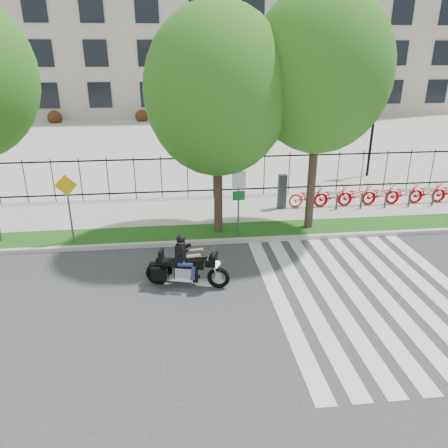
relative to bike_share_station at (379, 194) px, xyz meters
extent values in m
plane|color=#353437|center=(-8.40, -7.20, -0.62)|extent=(120.00, 120.00, 0.00)
cube|color=#B6B4AB|center=(-8.40, -3.10, -0.54)|extent=(60.00, 0.20, 0.15)
cube|color=#1D5515|center=(-8.40, -2.25, -0.54)|extent=(60.00, 1.50, 0.15)
cube|color=#A9A59E|center=(-8.40, 0.25, -0.54)|extent=(60.00, 3.50, 0.15)
cube|color=#A9A59E|center=(-8.40, 17.80, -0.57)|extent=(80.00, 34.00, 0.10)
cube|color=#A79987|center=(-8.40, 37.80, 9.38)|extent=(60.00, 20.00, 20.00)
cylinder|color=black|center=(1.60, 4.80, 1.38)|extent=(0.14, 0.14, 4.00)
cylinder|color=black|center=(1.60, 4.80, 3.28)|extent=(0.06, 0.70, 0.70)
sphere|color=white|center=(1.25, 4.80, 3.38)|extent=(0.36, 0.36, 0.36)
sphere|color=white|center=(1.95, 4.80, 3.38)|extent=(0.36, 0.36, 0.36)
cylinder|color=#37251E|center=(-7.43, -2.25, 1.34)|extent=(0.32, 0.32, 3.61)
ellipsoid|color=#205E15|center=(-7.43, -2.25, 4.65)|extent=(5.02, 5.02, 5.78)
cylinder|color=#37251E|center=(-3.89, -2.25, 1.68)|extent=(0.32, 0.32, 4.29)
ellipsoid|color=#205E15|center=(-3.89, -2.25, 5.29)|extent=(4.92, 4.92, 5.65)
cube|color=#2D2D33|center=(-4.42, 0.00, 0.28)|extent=(0.35, 0.25, 1.50)
imported|color=#C20003|center=(-3.22, 0.00, 0.00)|extent=(1.76, 0.61, 0.93)
cylinder|color=#2D2D33|center=(-3.22, -0.50, -0.12)|extent=(0.08, 0.08, 0.70)
imported|color=#C20003|center=(-2.12, 0.00, 0.00)|extent=(1.76, 0.61, 0.93)
cylinder|color=#2D2D33|center=(-2.12, -0.50, -0.12)|extent=(0.08, 0.08, 0.70)
imported|color=#C20003|center=(-1.02, 0.00, 0.00)|extent=(1.76, 0.61, 0.93)
cylinder|color=#2D2D33|center=(-1.02, -0.50, -0.12)|extent=(0.08, 0.08, 0.70)
imported|color=#C20003|center=(0.08, 0.00, 0.00)|extent=(1.76, 0.61, 0.93)
cylinder|color=#2D2D33|center=(0.08, -0.50, -0.12)|extent=(0.08, 0.08, 0.70)
imported|color=#C20003|center=(1.18, 0.00, 0.00)|extent=(1.76, 0.61, 0.93)
cylinder|color=#2D2D33|center=(1.18, -0.50, -0.12)|extent=(0.08, 0.08, 0.70)
imported|color=#C20003|center=(2.28, 0.00, 0.00)|extent=(1.76, 0.61, 0.93)
cylinder|color=#2D2D33|center=(2.28, -0.50, -0.12)|extent=(0.08, 0.08, 0.70)
cylinder|color=#59595B|center=(-6.71, -2.60, 0.78)|extent=(0.07, 0.07, 2.50)
cube|color=white|center=(-6.71, -2.64, 1.63)|extent=(0.50, 0.03, 0.60)
cube|color=#0C6626|center=(-6.71, -2.64, 1.03)|extent=(0.45, 0.03, 0.35)
cylinder|color=#59595B|center=(-12.72, -2.60, 0.73)|extent=(0.07, 0.07, 2.40)
cube|color=yellow|center=(-12.72, -2.64, 1.63)|extent=(0.78, 0.03, 0.78)
torus|color=black|center=(-7.84, -6.28, -0.29)|extent=(0.68, 0.29, 0.67)
torus|color=black|center=(-9.64, -5.82, -0.29)|extent=(0.73, 0.32, 0.71)
cube|color=black|center=(-8.03, -6.23, 0.31)|extent=(0.42, 0.59, 0.29)
cube|color=#26262B|center=(-7.97, -6.25, 0.54)|extent=(0.26, 0.51, 0.30)
cube|color=silver|center=(-8.79, -6.04, -0.18)|extent=(0.65, 0.47, 0.39)
cube|color=black|center=(-8.50, -6.11, 0.14)|extent=(0.60, 0.46, 0.25)
cube|color=black|center=(-9.12, -5.95, 0.12)|extent=(0.75, 0.51, 0.14)
cube|color=black|center=(-9.50, -5.86, 0.34)|extent=(0.18, 0.35, 0.33)
cube|color=black|center=(-9.57, -6.14, -0.13)|extent=(0.51, 0.27, 0.39)
cube|color=black|center=(-9.42, -5.57, -0.13)|extent=(0.51, 0.27, 0.39)
cube|color=black|center=(-8.93, -6.00, 0.48)|extent=(0.32, 0.44, 0.51)
sphere|color=tan|center=(-8.90, -6.01, 0.85)|extent=(0.22, 0.22, 0.22)
sphere|color=black|center=(-8.90, -6.01, 0.89)|extent=(0.26, 0.26, 0.26)
camera|label=1|loc=(-9.00, -17.57, 5.95)|focal=35.00mm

